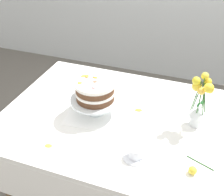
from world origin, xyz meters
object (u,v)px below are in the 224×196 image
Objects in this scene: teacup at (136,153)px; fallen_rose at (193,170)px; flower_vase at (200,102)px; layer_cake at (95,90)px; cake_stand at (96,101)px; dining_table at (121,132)px.

teacup is 0.27m from fallen_rose.
flower_vase reaches higher than teacup.
teacup is (-0.25, -0.35, -0.13)m from flower_vase.
layer_cake is at bearing 155.43° from fallen_rose.
cake_stand is 0.42m from teacup.
cake_stand is at bearing -171.66° from flower_vase.
cake_stand is 0.91× the size of flower_vase.
layer_cake reaches higher than fallen_rose.
layer_cake is (-0.00, 0.00, 0.07)m from cake_stand.
cake_stand is 1.26× the size of layer_cake.
dining_table is at bearing -5.13° from cake_stand.
dining_table is 4.38× the size of flower_vase.
layer_cake reaches higher than cake_stand.
layer_cake is 0.57m from flower_vase.
dining_table is 0.51m from fallen_rose.
dining_table is at bearing 121.53° from teacup.
layer_cake is at bearing 139.95° from teacup.
cake_stand is (-0.16, 0.01, 0.18)m from dining_table.
fallen_rose reaches higher than dining_table.
teacup is at bearing 179.38° from fallen_rose.
dining_table is at bearing -5.13° from layer_cake.
layer_cake is at bearing -171.66° from flower_vase.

